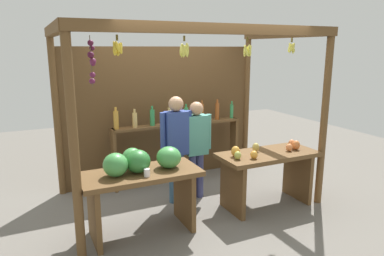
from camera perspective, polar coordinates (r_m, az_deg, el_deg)
The scene contains 7 objects.
ground_plane at distance 5.52m, azimuth -0.88°, elevation -11.04°, with size 12.00×12.00×0.00m, color slate.
market_stall at distance 5.54m, azimuth -3.02°, elevation 4.54°, with size 3.49×2.05×2.49m.
fruit_counter_left at distance 4.32m, azimuth -8.21°, elevation -7.67°, with size 1.42×0.67×1.06m.
fruit_counter_right at distance 5.16m, azimuth 11.94°, elevation -5.98°, with size 1.42×0.64×0.94m.
bottle_shelf_unit at distance 5.95m, azimuth -2.38°, elevation -0.86°, with size 2.24×0.22×1.35m.
vendor_man at distance 5.07m, azimuth -2.53°, elevation -1.99°, with size 0.48×0.21×1.56m.
vendor_woman at distance 5.23m, azimuth 0.69°, elevation -2.27°, with size 0.48×0.20×1.47m.
Camera 1 is at (-2.08, -4.60, 2.22)m, focal length 33.30 mm.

